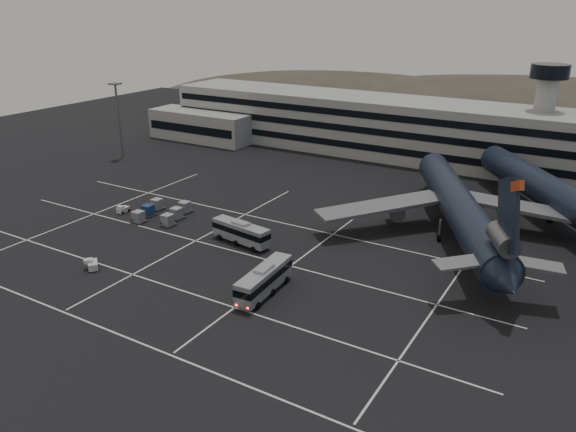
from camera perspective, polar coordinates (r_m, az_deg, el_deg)
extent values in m
plane|color=black|center=(86.50, -7.99, -4.25)|extent=(260.00, 260.00, 0.00)
cube|color=silver|center=(72.92, -18.96, -10.43)|extent=(90.00, 0.25, 0.01)
cube|color=silver|center=(79.86, -12.48, -6.83)|extent=(90.00, 0.25, 0.01)
cube|color=silver|center=(89.33, -6.40, -3.32)|extent=(90.00, 0.25, 0.01)
cube|color=silver|center=(99.87, -1.58, -0.48)|extent=(90.00, 0.25, 0.01)
cube|color=silver|center=(110.20, -18.33, 0.52)|extent=(0.25, 55.00, 0.01)
cube|color=silver|center=(94.22, -8.59, -2.09)|extent=(0.25, 55.00, 0.01)
cube|color=silver|center=(84.76, 0.94, -4.58)|extent=(0.25, 55.00, 0.01)
cube|color=silver|center=(77.42, 15.32, -8.05)|extent=(0.25, 55.00, 0.01)
cube|color=gray|center=(144.47, 10.09, 8.91)|extent=(120.00, 18.00, 14.00)
cube|color=black|center=(137.05, 8.60, 6.84)|extent=(118.00, 0.20, 1.60)
cube|color=black|center=(136.13, 8.69, 8.47)|extent=(118.00, 0.20, 1.60)
cube|color=black|center=(135.38, 8.78, 9.99)|extent=(118.00, 0.20, 1.60)
cube|color=gray|center=(159.80, -8.77, 9.05)|extent=(30.00, 10.00, 8.00)
cylinder|color=gray|center=(137.49, 24.34, 8.47)|extent=(4.40, 4.40, 22.00)
cylinder|color=black|center=(135.81, 25.08, 13.18)|extent=(8.00, 8.00, 3.00)
ellipsoid|color=#38332B|center=(259.51, 5.37, 10.54)|extent=(196.00, 140.00, 32.00)
ellipsoid|color=#38332B|center=(236.49, 25.50, 6.80)|extent=(252.00, 180.00, 44.00)
cylinder|color=slate|center=(144.48, -16.79, 9.15)|extent=(0.50, 0.50, 18.00)
cube|color=slate|center=(143.01, -17.18, 12.71)|extent=(2.40, 2.40, 0.35)
cylinder|color=black|center=(95.44, 17.00, 0.85)|extent=(26.95, 45.24, 5.60)
cone|color=black|center=(119.86, 14.35, 5.19)|extent=(7.04, 6.56, 5.60)
cone|color=black|center=(72.02, 21.48, -6.47)|extent=(6.77, 6.75, 5.04)
cube|color=black|center=(72.19, 21.47, 0.04)|extent=(4.78, 8.65, 10.97)
cube|color=#AC3916|center=(69.54, 22.28, 2.83)|extent=(1.97, 3.12, 2.24)
cylinder|color=#595B60|center=(73.80, 21.02, -2.21)|extent=(5.15, 6.57, 2.70)
cube|color=slate|center=(74.47, 17.48, -4.49)|extent=(7.84, 7.23, 0.87)
cube|color=slate|center=(76.95, 23.57, -4.49)|extent=(8.08, 5.06, 0.87)
cube|color=slate|center=(95.45, 9.38, 1.01)|extent=(18.53, 20.25, 1.75)
cylinder|color=#595B60|center=(99.18, 10.89, 0.64)|extent=(4.92, 6.13, 2.70)
cube|color=slate|center=(101.13, 23.61, 0.62)|extent=(22.41, 7.48, 1.75)
cylinder|color=#595B60|center=(103.37, 21.39, 0.37)|extent=(4.92, 6.13, 2.70)
cylinder|color=slate|center=(110.56, 15.16, 2.15)|extent=(0.44, 0.44, 3.00)
cylinder|color=black|center=(111.09, 15.08, 1.34)|extent=(0.95, 1.21, 1.10)
cylinder|color=slate|center=(93.97, 15.17, -1.24)|extent=(0.44, 0.44, 3.00)
cylinder|color=black|center=(94.58, 15.07, -2.16)|extent=(0.95, 1.21, 1.10)
cylinder|color=slate|center=(95.47, 18.93, -1.31)|extent=(0.44, 0.44, 3.00)
cylinder|color=black|center=(96.08, 18.82, -2.22)|extent=(0.95, 1.21, 1.10)
cylinder|color=black|center=(107.52, 25.43, 1.95)|extent=(33.05, 41.92, 5.60)
cone|color=black|center=(129.62, 19.76, 5.78)|extent=(7.18, 6.95, 5.60)
cylinder|color=slate|center=(108.44, 25.18, 0.45)|extent=(0.44, 0.44, 3.00)
cylinder|color=black|center=(108.97, 25.05, -0.36)|extent=(1.06, 1.18, 1.10)
cube|color=gray|center=(74.90, -2.44, -6.47)|extent=(3.25, 11.40, 3.07)
cube|color=black|center=(74.73, -2.45, -6.22)|extent=(3.31, 11.46, 0.97)
cube|color=gray|center=(74.12, -2.46, -5.29)|extent=(1.82, 3.17, 0.36)
cylinder|color=black|center=(73.30, -4.85, -8.62)|extent=(0.39, 1.00, 0.98)
cylinder|color=black|center=(72.13, -3.10, -9.10)|extent=(0.39, 1.00, 0.98)
cylinder|color=black|center=(76.23, -3.27, -7.33)|extent=(0.39, 1.00, 0.98)
cylinder|color=black|center=(75.10, -1.57, -7.77)|extent=(0.39, 1.00, 0.98)
cylinder|color=black|center=(79.24, -1.81, -6.13)|extent=(0.39, 1.00, 0.98)
cylinder|color=black|center=(78.15, -0.16, -6.53)|extent=(0.39, 1.00, 0.98)
cube|color=#FF0C05|center=(71.63, -5.27, -9.00)|extent=(0.26, 0.10, 0.23)
cube|color=#FF0C05|center=(70.86, -4.14, -9.32)|extent=(0.26, 0.10, 0.23)
cube|color=gray|center=(90.17, -4.80, -1.65)|extent=(10.86, 3.96, 2.90)
cube|color=black|center=(90.04, -4.81, -1.44)|extent=(10.93, 4.03, 0.92)
cube|color=gray|center=(89.56, -4.83, -0.69)|extent=(3.09, 1.96, 0.34)
cylinder|color=black|center=(87.62, -3.57, -3.40)|extent=(0.96, 0.44, 0.93)
cylinder|color=black|center=(89.23, -2.51, -2.90)|extent=(0.96, 0.44, 0.93)
cylinder|color=black|center=(89.99, -5.30, -2.76)|extent=(0.96, 0.44, 0.93)
cylinder|color=black|center=(91.56, -4.25, -2.30)|extent=(0.96, 0.44, 0.93)
cylinder|color=black|center=(92.45, -6.95, -2.16)|extent=(0.96, 0.44, 0.93)
cylinder|color=black|center=(93.98, -5.89, -1.72)|extent=(0.96, 0.44, 0.93)
cube|color=beige|center=(107.87, -16.40, 0.62)|extent=(1.36, 2.33, 0.93)
cube|color=beige|center=(107.32, -16.62, 0.84)|extent=(1.18, 0.99, 0.51)
cylinder|color=black|center=(107.80, -16.91, 0.39)|extent=(0.26, 0.59, 0.58)
cylinder|color=black|center=(107.04, -16.47, 0.29)|extent=(0.26, 0.59, 0.58)
cylinder|color=black|center=(108.89, -16.31, 0.67)|extent=(0.26, 0.59, 0.58)
cylinder|color=black|center=(108.14, -15.88, 0.57)|extent=(0.26, 0.59, 0.58)
cube|color=beige|center=(86.92, -19.21, -4.71)|extent=(2.79, 2.63, 1.02)
cube|color=beige|center=(86.12, -19.25, -4.46)|extent=(1.58, 1.61, 0.57)
cylinder|color=black|center=(86.24, -19.58, -5.20)|extent=(0.65, 0.59, 0.63)
cylinder|color=black|center=(86.21, -18.76, -5.10)|extent=(0.65, 0.59, 0.63)
cylinder|color=black|center=(87.89, -19.61, -4.70)|extent=(0.65, 0.59, 0.63)
cylinder|color=black|center=(87.86, -18.80, -4.60)|extent=(0.65, 0.59, 0.63)
cube|color=#2D2D30|center=(102.44, -14.91, -0.55)|extent=(2.73, 2.97, 0.20)
cylinder|color=black|center=(102.46, -14.91, -0.58)|extent=(0.11, 0.23, 0.23)
cube|color=#979A9F|center=(102.08, -14.96, -0.02)|extent=(2.15, 2.15, 1.81)
cube|color=#2D2D30|center=(99.77, -12.10, -0.88)|extent=(2.73, 2.97, 0.20)
cylinder|color=black|center=(99.80, -12.09, -0.92)|extent=(0.11, 0.23, 0.23)
cube|color=#979A9F|center=(99.41, -12.14, -0.34)|extent=(2.15, 2.15, 1.81)
cube|color=#2D2D30|center=(105.16, -14.00, 0.11)|extent=(2.73, 2.97, 0.20)
cylinder|color=black|center=(105.18, -13.99, 0.07)|extent=(0.11, 0.23, 0.23)
cube|color=navy|center=(104.81, -14.04, 0.62)|extent=(2.15, 2.15, 1.81)
cube|color=#2D2D30|center=(102.56, -11.23, -0.20)|extent=(2.73, 2.97, 0.20)
cylinder|color=black|center=(102.59, -11.23, -0.23)|extent=(0.11, 0.23, 0.23)
cube|color=#979A9F|center=(102.21, -11.27, 0.33)|extent=(2.15, 2.15, 1.81)
cube|color=#2D2D30|center=(107.92, -13.13, 0.73)|extent=(2.73, 2.97, 0.20)
cylinder|color=black|center=(107.94, -13.13, 0.70)|extent=(0.11, 0.23, 0.23)
cube|color=#979A9F|center=(107.58, -13.17, 1.24)|extent=(2.15, 2.15, 1.81)
cube|color=#2D2D30|center=(105.39, -10.42, 0.45)|extent=(2.73, 2.97, 0.20)
cylinder|color=black|center=(105.41, -10.42, 0.41)|extent=(0.11, 0.23, 0.23)
cube|color=#979A9F|center=(105.05, -10.45, 0.96)|extent=(2.15, 2.15, 1.81)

